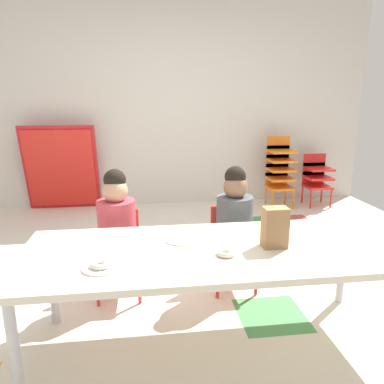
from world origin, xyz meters
TOP-DOWN VIEW (x-y plane):
  - ground_plane at (0.00, 0.01)m, footprint 5.30×4.76m
  - back_wall at (0.00, 2.38)m, footprint 5.30×0.10m
  - craft_table at (0.02, -0.68)m, footprint 2.07×0.78m
  - seated_child_near_camera at (-0.55, -0.06)m, footprint 0.32×0.31m
  - seated_child_middle_seat at (0.28, -0.06)m, footprint 0.32×0.31m
  - kid_chair_orange_stack at (1.40, 1.98)m, footprint 0.32×0.30m
  - kid_chair_red_stack at (1.92, 1.98)m, footprint 0.32×0.30m
  - folded_activity_table at (-1.40, 2.18)m, footprint 0.90×0.29m
  - paper_bag_brown at (0.34, -0.70)m, footprint 0.13×0.09m
  - paper_plate_near_edge at (-0.56, -0.85)m, footprint 0.18×0.18m
  - paper_plate_center_table at (-0.15, -0.55)m, footprint 0.18×0.18m
  - donut_powdered_on_plate at (-0.56, -0.85)m, footprint 0.10×0.10m
  - donut_powdered_loose at (0.06, -0.78)m, footprint 0.10×0.10m

SIDE VIEW (x-z plane):
  - ground_plane at x=0.00m, z-range -0.02..0.00m
  - kid_chair_red_stack at x=1.92m, z-range 0.06..0.74m
  - kid_chair_orange_stack at x=1.40m, z-range 0.06..0.98m
  - folded_activity_table at x=-1.40m, z-range -0.01..1.08m
  - craft_table at x=0.02m, z-range 0.25..0.85m
  - seated_child_near_camera at x=-0.55m, z-range 0.10..1.01m
  - seated_child_middle_seat at x=0.28m, z-range 0.10..1.01m
  - paper_plate_near_edge at x=-0.56m, z-range 0.60..0.60m
  - paper_plate_center_table at x=-0.15m, z-range 0.60..0.60m
  - donut_powdered_loose at x=0.06m, z-range 0.60..0.62m
  - donut_powdered_on_plate at x=-0.56m, z-range 0.60..0.63m
  - paper_bag_brown at x=0.34m, z-range 0.60..0.82m
  - back_wall at x=0.00m, z-range 0.00..2.71m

